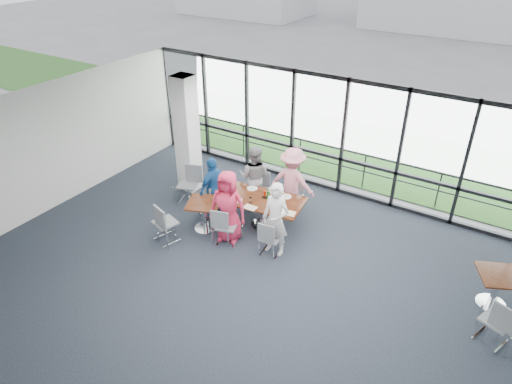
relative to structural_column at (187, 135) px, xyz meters
The scene contains 39 objects.
floor 4.96m from the structural_column, 39.81° to the right, with size 12.00×10.00×0.02m, color black.
ceiling 4.95m from the structural_column, 39.81° to the right, with size 12.00×10.00×0.04m, color white.
wall_left 3.84m from the structural_column, 128.66° to the right, with size 0.10×10.00×3.20m, color silver.
curtain_wall_back 4.12m from the structural_column, 29.05° to the left, with size 12.00×0.10×3.20m, color white.
structural_column is the anchor object (origin of this frame).
apron 8.04m from the structural_column, 62.78° to the left, with size 80.00×70.00×0.02m, color slate.
grass_strip 6.36m from the structural_column, 54.25° to the left, with size 80.00×5.00×0.01m, color #28541D.
guard_rail 4.57m from the structural_column, 35.84° to the left, with size 0.06×0.06×12.00m, color #2D2D33.
main_table 2.91m from the structural_column, 11.45° to the right, with size 2.09×1.32×0.75m.
side_table_left 2.33m from the structural_column, 41.37° to the right, with size 1.02×1.02×0.75m.
side_table_right 7.97m from the structural_column, ahead, with size 1.00×1.00×0.75m.
diner_near_left 2.79m from the structural_column, 31.70° to the right, with size 0.86×0.56×1.76m, color #D1274A.
diner_near_right 3.77m from the structural_column, 20.36° to the right, with size 0.63×0.46×1.74m, color silver.
diner_far_left 2.16m from the structural_column, ahead, with size 0.83×0.51×1.71m, color gray.
diner_far_right 3.10m from the structural_column, ahead, with size 1.16×0.60×1.79m, color pink.
diner_end 1.76m from the structural_column, 28.06° to the right, with size 0.92×0.50×1.58m, color #195398.
chair_main_nl 3.05m from the structural_column, 33.74° to the right, with size 0.44×0.44×0.91m, color gray, non-canonical shape.
chair_main_nr 3.88m from the structural_column, 22.14° to the right, with size 0.41×0.41×0.84m, color gray, non-canonical shape.
chair_main_fl 2.36m from the structural_column, ahead, with size 0.41×0.41×0.85m, color gray, non-canonical shape.
chair_main_fr 3.22m from the structural_column, ahead, with size 0.41×0.41×0.83m, color gray, non-canonical shape.
chair_main_end 1.88m from the structural_column, 32.26° to the right, with size 0.40×0.40×0.82m, color gray, non-canonical shape.
chair_spare_la 2.75m from the structural_column, 63.95° to the right, with size 0.48×0.48×0.99m, color gray, non-canonical shape.
chair_spare_lb 1.33m from the structural_column, 55.78° to the right, with size 0.49×0.49×1.00m, color gray, non-canonical shape.
chair_spare_r 8.23m from the structural_column, 10.50° to the right, with size 0.47×0.47×0.96m, color gray, non-canonical shape.
plate_nl 2.52m from the structural_column, 22.58° to the right, with size 0.26×0.26×0.01m, color white.
plate_nr 3.54m from the structural_column, 12.86° to the right, with size 0.24×0.24×0.01m, color white.
plate_fl 2.37m from the structural_column, ahead, with size 0.26×0.26×0.01m, color white.
plate_fr 3.23m from the structural_column, ahead, with size 0.25×0.25×0.01m, color white.
plate_end 2.20m from the structural_column, 19.88° to the right, with size 0.26×0.26×0.01m, color white.
tumbler_a 2.77m from the structural_column, 18.15° to the right, with size 0.07×0.07×0.14m, color white.
tumbler_b 3.15m from the structural_column, 12.89° to the right, with size 0.07×0.07×0.14m, color white.
tumbler_c 2.79m from the structural_column, ahead, with size 0.07×0.07×0.13m, color white.
tumbler_d 2.34m from the structural_column, 21.01° to the right, with size 0.07×0.07×0.14m, color white.
menu_a 2.94m from the structural_column, 21.02° to the right, with size 0.31×0.22×0.00m, color white.
menu_b 3.68m from the structural_column, 12.10° to the right, with size 0.32×0.22×0.00m, color white.
menu_c 2.95m from the structural_column, ahead, with size 0.31×0.22×0.00m, color white.
condiment_caddy 2.86m from the structural_column, ahead, with size 0.10×0.07×0.04m, color black.
ketchup_bottle 2.83m from the structural_column, ahead, with size 0.06×0.06×0.18m, color #B71A00.
green_bottle 2.91m from the structural_column, ahead, with size 0.05×0.05×0.20m, color #136D21.
Camera 1 is at (3.87, -5.52, 6.43)m, focal length 32.00 mm.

